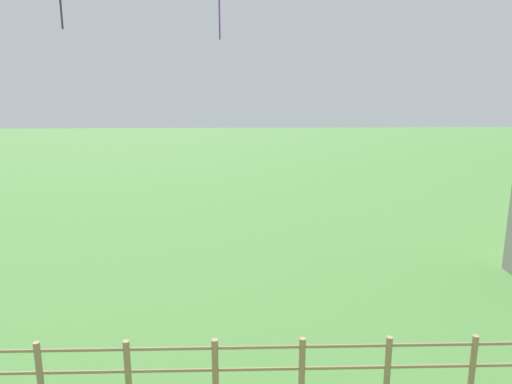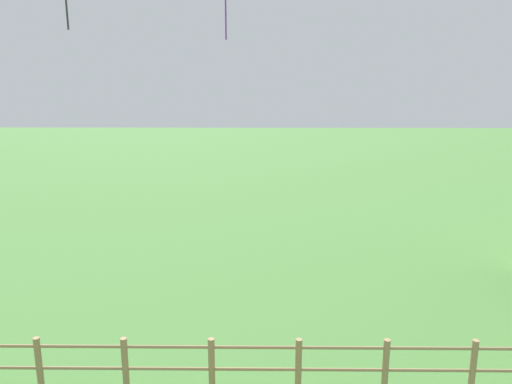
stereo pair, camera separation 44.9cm
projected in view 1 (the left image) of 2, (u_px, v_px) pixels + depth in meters
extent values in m
cylinder|color=#9E7F56|center=(39.00, 370.00, 10.43)|extent=(0.14, 0.14, 1.29)
cylinder|color=#9E7F56|center=(128.00, 369.00, 10.48)|extent=(0.14, 0.14, 1.29)
cylinder|color=#9E7F56|center=(215.00, 367.00, 10.53)|extent=(0.14, 0.14, 1.29)
cylinder|color=#9E7F56|center=(302.00, 366.00, 10.58)|extent=(0.14, 0.14, 1.29)
cylinder|color=#9E7F56|center=(388.00, 364.00, 10.64)|extent=(0.14, 0.14, 1.29)
cylinder|color=#9E7F56|center=(473.00, 363.00, 10.69)|extent=(0.14, 0.14, 1.29)
cylinder|color=#9E7F56|center=(259.00, 347.00, 10.45)|extent=(20.24, 0.07, 0.07)
cylinder|color=#9E7F56|center=(259.00, 369.00, 10.57)|extent=(20.24, 0.07, 0.07)
cylinder|color=purple|center=(219.00, 12.00, 15.39)|extent=(0.05, 0.05, 1.62)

